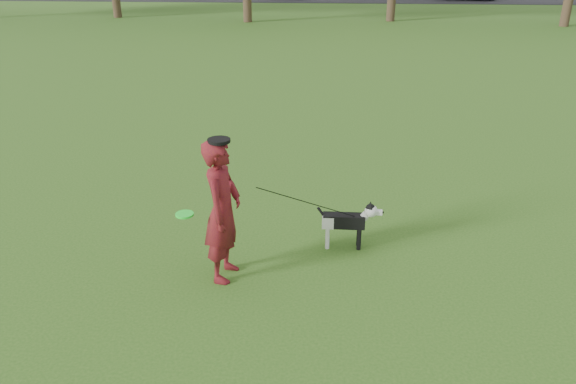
{
  "coord_description": "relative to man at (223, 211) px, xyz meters",
  "views": [
    {
      "loc": [
        0.71,
        -6.83,
        4.03
      ],
      "look_at": [
        0.19,
        0.1,
        0.95
      ],
      "focal_mm": 35.0,
      "sensor_mm": 36.0,
      "label": 1
    }
  ],
  "objects": [
    {
      "name": "man",
      "position": [
        0.0,
        0.0,
        0.0
      ],
      "size": [
        0.54,
        0.74,
        1.89
      ],
      "primitive_type": "imported",
      "rotation": [
        0.0,
        0.0,
        1.44
      ],
      "color": "#510B1E",
      "rests_on": "ground"
    },
    {
      "name": "man_held_items",
      "position": [
        1.1,
        0.41,
        -0.05
      ],
      "size": [
        2.34,
        1.12,
        1.42
      ],
      "color": "#1FF52D",
      "rests_on": "ground"
    },
    {
      "name": "dog",
      "position": [
        1.63,
        0.88,
        -0.51
      ],
      "size": [
        0.94,
        0.19,
        0.72
      ],
      "color": "black",
      "rests_on": "ground"
    },
    {
      "name": "ground",
      "position": [
        0.59,
        0.54,
        -0.95
      ],
      "size": [
        120.0,
        120.0,
        0.0
      ],
      "primitive_type": "plane",
      "color": "#285116",
      "rests_on": "ground"
    }
  ]
}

